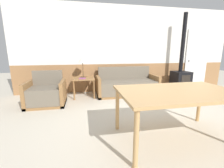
% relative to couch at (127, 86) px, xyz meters
% --- Properties ---
extents(ground_plane, '(16.00, 16.00, 0.00)m').
position_rel_couch_xyz_m(ground_plane, '(0.23, -2.09, -0.26)').
color(ground_plane, beige).
extents(wall_back, '(7.20, 0.06, 2.70)m').
position_rel_couch_xyz_m(wall_back, '(0.23, 0.54, 1.09)').
color(wall_back, '#996B42').
rests_on(wall_back, ground_plane).
extents(couch, '(1.83, 0.79, 0.82)m').
position_rel_couch_xyz_m(couch, '(0.00, 0.00, 0.00)').
color(couch, olive).
rests_on(couch, ground_plane).
extents(armchair, '(0.89, 0.76, 0.81)m').
position_rel_couch_xyz_m(armchair, '(-2.21, -0.49, 0.00)').
color(armchair, olive).
rests_on(armchair, ground_plane).
extents(side_table, '(0.60, 0.60, 0.55)m').
position_rel_couch_xyz_m(side_table, '(-1.29, 0.01, 0.21)').
color(side_table, olive).
rests_on(side_table, ground_plane).
extents(table_lamp, '(0.26, 0.26, 0.60)m').
position_rel_couch_xyz_m(table_lamp, '(-1.30, 0.11, 0.78)').
color(table_lamp, '#4C3823').
rests_on(table_lamp, side_table).
extents(book_stack, '(0.20, 0.17, 0.02)m').
position_rel_couch_xyz_m(book_stack, '(-1.32, -0.11, 0.30)').
color(book_stack, '#994C84').
rests_on(book_stack, side_table).
extents(dining_table, '(1.69, 1.02, 0.75)m').
position_rel_couch_xyz_m(dining_table, '(0.02, -2.46, 0.42)').
color(dining_table, tan).
rests_on(dining_table, ground_plane).
extents(wood_stove, '(0.50, 0.52, 2.45)m').
position_rel_couch_xyz_m(wood_stove, '(1.83, 0.02, 0.30)').
color(wood_stove, black).
rests_on(wood_stove, ground_plane).
extents(entry_door, '(0.87, 0.09, 2.03)m').
position_rel_couch_xyz_m(entry_door, '(2.73, 0.49, 0.76)').
color(entry_door, white).
rests_on(entry_door, ground_plane).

